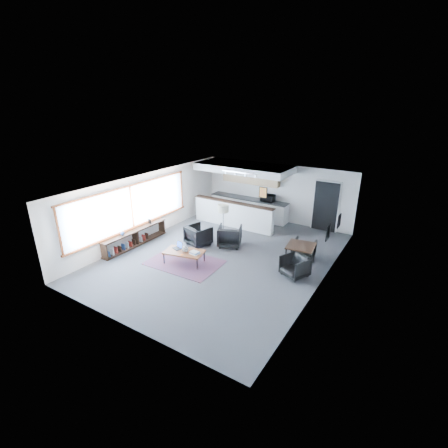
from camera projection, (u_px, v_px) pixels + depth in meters
The scene contains 21 objects.
room at pixel (223, 222), 11.13m from camera, with size 7.02×9.02×2.62m.
window at pixel (132, 208), 12.09m from camera, with size 0.10×5.95×1.66m.
console at pixel (135, 238), 12.29m from camera, with size 0.35×3.00×0.80m.
kitchenette at pixel (244, 191), 14.62m from camera, with size 4.20×1.96×2.60m.
doorway at pixel (326, 206), 13.55m from camera, with size 1.10×0.12×2.15m.
track_light at pixel (240, 173), 12.72m from camera, with size 1.60×0.07×0.15m.
wall_art_lower at pixel (328, 232), 9.62m from camera, with size 0.03×0.38×0.48m.
wall_art_upper at pixel (339, 221), 10.67m from camera, with size 0.03×0.34×0.44m.
kilim_rug at pixel (185, 262), 11.12m from camera, with size 2.51×1.76×0.01m.
coffee_table at pixel (184, 252), 10.98m from camera, with size 1.45×0.99×0.43m.
laptop at pixel (178, 247), 11.18m from camera, with size 0.38×0.35×0.22m.
ceramic_pot at pixel (185, 249), 10.88m from camera, with size 0.22×0.22×0.22m.
book_stack at pixel (195, 253), 10.77m from camera, with size 0.32×0.27×0.09m.
coaster at pixel (182, 255), 10.72m from camera, with size 0.11×0.11×0.01m.
armchair_left at pixel (198, 234), 12.38m from camera, with size 0.82×0.77×0.85m, color black.
armchair_right at pixel (230, 235), 12.29m from camera, with size 0.84×0.79×0.87m, color black.
floor_lamp at pixel (223, 210), 12.43m from camera, with size 0.54×0.54×1.48m.
dining_table at pixel (301, 247), 10.71m from camera, with size 0.98×0.98×0.74m.
dining_chair_near at pixel (295, 267), 10.18m from camera, with size 0.62×0.58×0.64m, color black.
dining_chair_far at pixel (304, 250), 11.34m from camera, with size 0.61×0.58×0.63m, color black.
microwave at pixel (268, 197), 14.58m from camera, with size 0.59×0.32×0.40m, color black.
Camera 1 is at (5.60, -8.78, 5.23)m, focal length 26.00 mm.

